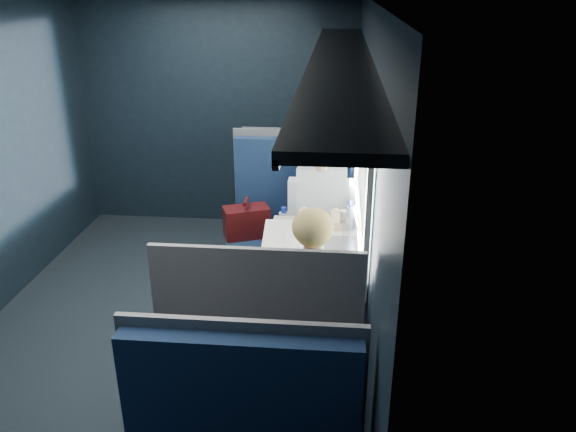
# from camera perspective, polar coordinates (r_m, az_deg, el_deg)

# --- Properties ---
(ground) EXTENTS (2.80, 4.20, 0.01)m
(ground) POSITION_cam_1_polar(r_m,az_deg,el_deg) (4.40, -11.98, -11.12)
(ground) COLOR black
(room_shell) EXTENTS (3.00, 4.40, 2.40)m
(room_shell) POSITION_cam_1_polar(r_m,az_deg,el_deg) (3.79, -13.46, 7.84)
(room_shell) COLOR black
(room_shell) RESTS_ON ground
(table) EXTENTS (0.62, 1.00, 0.74)m
(table) POSITION_cam_1_polar(r_m,az_deg,el_deg) (3.89, 1.95, -3.96)
(table) COLOR #54565E
(table) RESTS_ON ground
(seat_bay_near) EXTENTS (1.08, 0.62, 1.26)m
(seat_bay_near) POSITION_cam_1_polar(r_m,az_deg,el_deg) (4.79, 0.10, -1.77)
(seat_bay_near) COLOR #0D1B3A
(seat_bay_near) RESTS_ON ground
(seat_bay_far) EXTENTS (1.04, 0.62, 1.26)m
(seat_bay_far) POSITION_cam_1_polar(r_m,az_deg,el_deg) (3.30, -2.30, -14.58)
(seat_bay_far) COLOR #0D1B3A
(seat_bay_far) RESTS_ON ground
(seat_row_front) EXTENTS (1.04, 0.51, 1.16)m
(seat_row_front) POSITION_cam_1_polar(r_m,az_deg,el_deg) (5.65, 1.13, 2.00)
(seat_row_front) COLOR #0D1B3A
(seat_row_front) RESTS_ON ground
(man) EXTENTS (0.53, 0.56, 1.32)m
(man) POSITION_cam_1_polar(r_m,az_deg,el_deg) (4.50, 3.33, 0.63)
(man) COLOR black
(man) RESTS_ON ground
(woman) EXTENTS (0.53, 0.56, 1.32)m
(woman) POSITION_cam_1_polar(r_m,az_deg,el_deg) (3.24, 2.43, -8.60)
(woman) COLOR black
(woman) RESTS_ON ground
(papers) EXTENTS (0.61, 0.85, 0.01)m
(papers) POSITION_cam_1_polar(r_m,az_deg,el_deg) (3.87, 1.52, -2.79)
(papers) COLOR white
(papers) RESTS_ON table
(laptop) EXTENTS (0.25, 0.32, 0.23)m
(laptop) POSITION_cam_1_polar(r_m,az_deg,el_deg) (3.81, 6.24, -2.35)
(laptop) COLOR silver
(laptop) RESTS_ON table
(bottle_small) EXTENTS (0.06, 0.06, 0.22)m
(bottle_small) POSITION_cam_1_polar(r_m,az_deg,el_deg) (4.09, 6.39, -0.07)
(bottle_small) COLOR silver
(bottle_small) RESTS_ON table
(cup) EXTENTS (0.06, 0.06, 0.08)m
(cup) POSITION_cam_1_polar(r_m,az_deg,el_deg) (4.24, 5.72, 0.01)
(cup) COLOR white
(cup) RESTS_ON table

